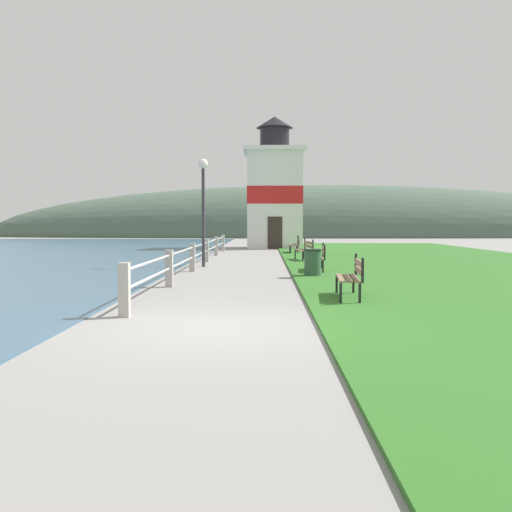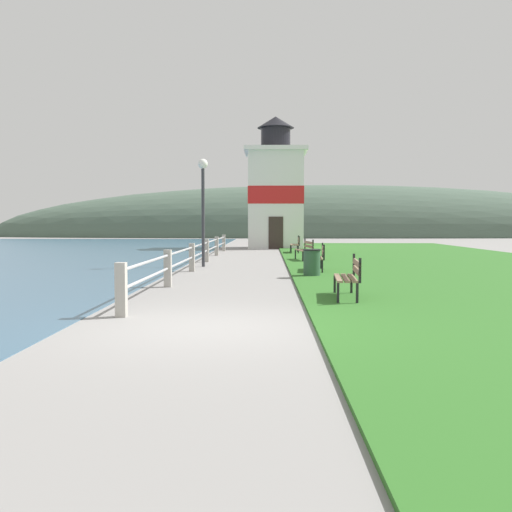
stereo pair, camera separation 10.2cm
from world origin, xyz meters
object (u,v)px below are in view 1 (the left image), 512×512
object	(u,v)px
lighthouse	(275,192)
lamp_post	(203,192)
park_bench_by_lighthouse	(295,243)
trash_bin	(313,263)
park_bench_midway	(319,256)
park_bench_far	(305,249)
park_bench_near	(352,275)

from	to	relation	value
lighthouse	lamp_post	xyz separation A→B (m)	(-2.88, -15.90, -0.87)
park_bench_by_lighthouse	trash_bin	distance (m)	13.07
park_bench_midway	lighthouse	bearing A→B (deg)	-82.47
park_bench_midway	trash_bin	xyz separation A→B (m)	(-0.36, -1.70, -0.11)
lighthouse	trash_bin	xyz separation A→B (m)	(0.81, -19.92, -3.19)
park_bench_far	park_bench_by_lighthouse	xyz separation A→B (m)	(-0.09, 6.03, -0.00)
park_bench_near	trash_bin	distance (m)	5.07
park_bench_far	lighthouse	bearing A→B (deg)	-92.77
lamp_post	park_bench_far	bearing A→B (deg)	37.30
park_bench_midway	park_bench_by_lighthouse	bearing A→B (deg)	-85.25
park_bench_near	lighthouse	xyz separation A→B (m)	(-1.21, 24.97, 3.08)
park_bench_far	lamp_post	xyz separation A→B (m)	(-3.97, -3.02, 2.20)
park_bench_near	park_bench_far	size ratio (longest dim) A/B	0.95
park_bench_by_lighthouse	lighthouse	bearing A→B (deg)	-80.53
park_bench_by_lighthouse	lamp_post	xyz separation A→B (m)	(-3.87, -9.05, 2.20)
park_bench_near	trash_bin	size ratio (longest dim) A/B	2.00
park_bench_near	lighthouse	world-z (taller)	lighthouse
park_bench_far	park_bench_by_lighthouse	bearing A→B (deg)	-96.70
lighthouse	trash_bin	size ratio (longest dim) A/B	10.01
park_bench_midway	trash_bin	bearing A→B (deg)	82.04
lighthouse	trash_bin	world-z (taller)	lighthouse
park_bench_by_lighthouse	park_bench_midway	bearing A→B (deg)	92.12
park_bench_far	lighthouse	size ratio (longest dim) A/B	0.21
park_bench_midway	lamp_post	world-z (taller)	lamp_post
lighthouse	trash_bin	bearing A→B (deg)	-87.67
trash_bin	park_bench_far	bearing A→B (deg)	87.77
lighthouse	park_bench_far	bearing A→B (deg)	-85.18
park_bench_far	trash_bin	world-z (taller)	park_bench_far
park_bench_by_lighthouse	trash_bin	xyz separation A→B (m)	(-0.18, -13.07, -0.11)
lighthouse	park_bench_by_lighthouse	bearing A→B (deg)	-81.76
park_bench_by_lighthouse	lamp_post	bearing A→B (deg)	68.07
park_bench_far	trash_bin	xyz separation A→B (m)	(-0.27, -7.04, -0.11)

